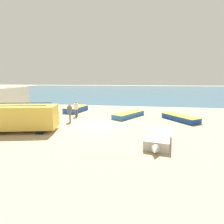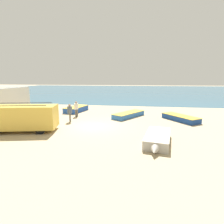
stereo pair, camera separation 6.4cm
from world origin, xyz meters
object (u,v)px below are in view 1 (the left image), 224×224
(fishing_rowboat_3, at_px, (179,118))
(fisherman_1, at_px, (76,108))
(fishing_rowboat_0, at_px, (158,139))
(fisherman_0, at_px, (70,111))
(parked_van, at_px, (22,117))
(fishing_rowboat_2, at_px, (129,114))
(fishing_rowboat_1, at_px, (77,109))

(fishing_rowboat_3, relative_size, fisherman_1, 2.53)
(fishing_rowboat_0, xyz_separation_m, fishing_rowboat_3, (2.80, 6.93, -0.04))
(fishing_rowboat_0, distance_m, fisherman_0, 9.14)
(parked_van, distance_m, fishing_rowboat_3, 14.39)
(fishing_rowboat_2, bearing_deg, parked_van, 162.53)
(fishing_rowboat_0, relative_size, fishing_rowboat_2, 0.88)
(parked_van, xyz_separation_m, fisherman_0, (2.52, 3.56, -0.10))
(fisherman_0, bearing_deg, parked_van, -147.79)
(fishing_rowboat_2, xyz_separation_m, fishing_rowboat_3, (5.03, -0.93, 0.00))
(fishing_rowboat_1, bearing_deg, fisherman_0, -154.52)
(parked_van, relative_size, fishing_rowboat_0, 1.32)
(fishing_rowboat_0, bearing_deg, parked_van, -85.85)
(parked_van, relative_size, fisherman_1, 3.29)
(fishing_rowboat_2, bearing_deg, fisherman_0, 152.43)
(fishing_rowboat_3, relative_size, fisherman_0, 2.47)
(fishing_rowboat_2, distance_m, fisherman_1, 5.91)
(fishing_rowboat_1, xyz_separation_m, fishing_rowboat_3, (11.88, -3.09, -0.06))
(fishing_rowboat_2, bearing_deg, fishing_rowboat_0, -131.40)
(fisherman_0, distance_m, fisherman_1, 2.39)
(fishing_rowboat_1, height_order, fisherman_1, fisherman_1)
(fishing_rowboat_1, distance_m, fishing_rowboat_2, 7.18)
(fishing_rowboat_2, height_order, fishing_rowboat_3, fishing_rowboat_3)
(fishing_rowboat_3, xyz_separation_m, fisherman_1, (-10.84, 0.13, 0.75))
(parked_van, height_order, fishing_rowboat_1, parked_van)
(parked_van, distance_m, fishing_rowboat_2, 10.58)
(parked_van, relative_size, fishing_rowboat_1, 1.27)
(fishing_rowboat_1, xyz_separation_m, fisherman_1, (1.04, -2.96, 0.69))
(fishing_rowboat_2, relative_size, fisherman_1, 2.84)
(fishing_rowboat_0, height_order, fishing_rowboat_2, fishing_rowboat_0)
(fishing_rowboat_2, bearing_deg, fishing_rowboat_3, -67.70)
(parked_van, xyz_separation_m, fishing_rowboat_3, (13.14, 5.81, -0.88))
(fisherman_1, bearing_deg, parked_van, -64.57)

